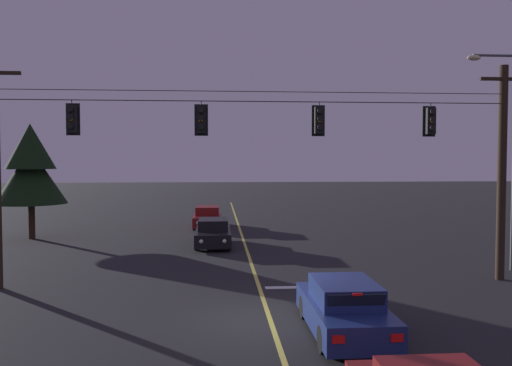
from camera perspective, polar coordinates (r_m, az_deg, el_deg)
name	(u,v)px	position (r m, az deg, el deg)	size (l,w,h in m)	color
ground_plane	(271,321)	(14.99, 1.61, -14.86)	(180.00, 180.00, 0.00)	black
lane_centre_stripe	(248,254)	(25.04, -0.87, -7.75)	(0.14, 60.00, 0.01)	#D1C64C
stop_bar_paint	(313,287)	(18.85, 6.26, -11.21)	(3.40, 0.36, 0.01)	silver
signal_span_assembly	(258,169)	(18.65, 0.23, 1.49)	(19.96, 0.32, 7.96)	#2D2116
traffic_light_leftmost	(72,119)	(19.28, -19.49, 6.63)	(0.48, 0.41, 1.22)	black
traffic_light_left_inner	(201,120)	(18.63, -6.02, 6.91)	(0.48, 0.41, 1.22)	black
traffic_light_centre	(319,120)	(18.99, 6.91, 6.82)	(0.48, 0.41, 1.22)	black
traffic_light_right_inner	(431,121)	(20.20, 18.55, 6.45)	(0.48, 0.41, 1.22)	black
car_waiting_near_lane	(344,309)	(13.99, 9.59, -13.39)	(1.80, 4.33, 1.39)	navy
car_oncoming_lead	(213,233)	(27.40, -4.71, -5.50)	(1.80, 4.42, 1.39)	black
car_oncoming_trailing	(207,218)	(34.79, -5.34, -3.78)	(1.80, 4.42, 1.39)	maroon
street_lamp_corner	(508,142)	(23.24, 25.79, 4.05)	(2.11, 0.30, 8.74)	#4C4F54
tree_verge_near	(31,168)	(32.07, -23.40, 1.55)	(3.94, 3.94, 6.53)	#332316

